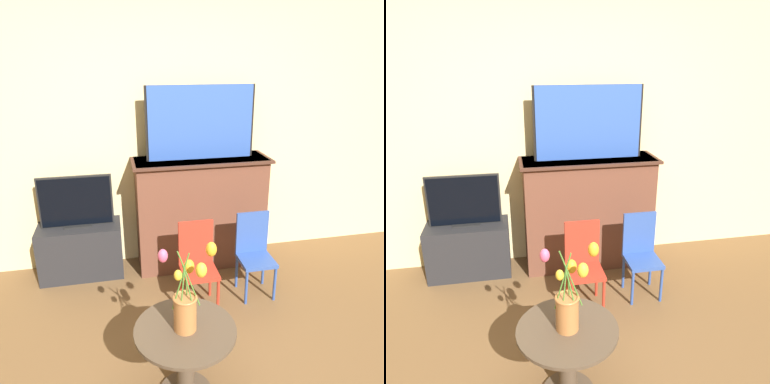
# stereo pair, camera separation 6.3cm
# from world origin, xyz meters

# --- Properties ---
(wall_back) EXTENTS (8.00, 0.06, 2.70)m
(wall_back) POSITION_xyz_m (0.00, 2.13, 1.35)
(wall_back) COLOR beige
(wall_back) RESTS_ON ground
(fireplace_mantel) EXTENTS (1.26, 0.44, 1.06)m
(fireplace_mantel) POSITION_xyz_m (0.27, 1.90, 0.54)
(fireplace_mantel) COLOR brown
(fireplace_mantel) RESTS_ON ground
(painting) EXTENTS (0.98, 0.03, 0.65)m
(painting) POSITION_xyz_m (0.26, 1.91, 1.38)
(painting) COLOR black
(painting) RESTS_ON fireplace_mantel
(tv_stand) EXTENTS (0.74, 0.35, 0.50)m
(tv_stand) POSITION_xyz_m (-0.86, 1.90, 0.25)
(tv_stand) COLOR #232326
(tv_stand) RESTS_ON ground
(tv_monitor) EXTENTS (0.64, 0.12, 0.47)m
(tv_monitor) POSITION_xyz_m (-0.86, 1.91, 0.72)
(tv_monitor) COLOR black
(tv_monitor) RESTS_ON tv_stand
(chair_red) EXTENTS (0.28, 0.28, 0.71)m
(chair_red) POSITION_xyz_m (0.09, 1.26, 0.39)
(chair_red) COLOR #B22D1E
(chair_red) RESTS_ON ground
(chair_blue) EXTENTS (0.28, 0.28, 0.71)m
(chair_blue) POSITION_xyz_m (0.60, 1.33, 0.39)
(chair_blue) COLOR #2D4C99
(chair_blue) RESTS_ON ground
(side_table) EXTENTS (0.58, 0.58, 0.49)m
(side_table) POSITION_xyz_m (-0.18, 0.39, 0.32)
(side_table) COLOR #4C3D2D
(side_table) RESTS_ON ground
(vase_tulips) EXTENTS (0.31, 0.18, 0.53)m
(vase_tulips) POSITION_xyz_m (-0.17, 0.39, 0.68)
(vase_tulips) COLOR #AD6B38
(vase_tulips) RESTS_ON side_table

